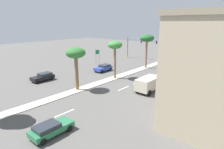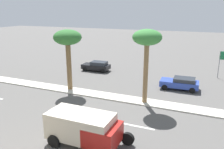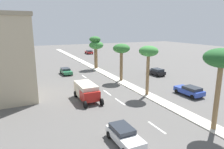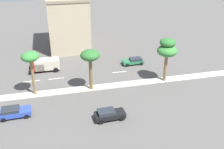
% 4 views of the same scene
% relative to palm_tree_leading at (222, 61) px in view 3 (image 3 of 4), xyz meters
% --- Properties ---
extents(ground_plane, '(160.00, 160.00, 0.00)m').
position_rel_palm_tree_leading_xyz_m(ground_plane, '(0.19, 25.21, -6.83)').
color(ground_plane, '#565451').
extents(median_curb, '(1.80, 91.73, 0.12)m').
position_rel_palm_tree_leading_xyz_m(median_curb, '(0.19, 35.41, -6.77)').
color(median_curb, beige).
rests_on(median_curb, ground).
extents(lane_stripe_center, '(0.20, 2.80, 0.01)m').
position_rel_palm_tree_leading_xyz_m(lane_stripe_center, '(-4.78, 2.70, -6.83)').
color(lane_stripe_center, silver).
rests_on(lane_stripe_center, ground).
extents(lane_stripe_right, '(0.20, 2.80, 0.01)m').
position_rel_palm_tree_leading_xyz_m(lane_stripe_right, '(-4.78, 10.71, -6.83)').
color(lane_stripe_right, silver).
rests_on(lane_stripe_right, ground).
extents(lane_stripe_far, '(0.20, 2.80, 0.01)m').
position_rel_palm_tree_leading_xyz_m(lane_stripe_far, '(-4.78, 14.98, -6.83)').
color(lane_stripe_far, silver).
rests_on(lane_stripe_far, ground).
extents(lane_stripe_front, '(0.20, 2.80, 0.01)m').
position_rel_palm_tree_leading_xyz_m(lane_stripe_front, '(-4.78, 26.64, -6.83)').
color(lane_stripe_front, silver).
rests_on(lane_stripe_front, ground).
extents(palm_tree_leading, '(3.24, 3.24, 7.87)m').
position_rel_palm_tree_leading_xyz_m(palm_tree_leading, '(0.00, 0.00, 0.00)').
color(palm_tree_leading, olive).
rests_on(palm_tree_leading, median_curb).
extents(palm_tree_right, '(2.74, 2.74, 7.16)m').
position_rel_palm_tree_leading_xyz_m(palm_tree_right, '(0.06, 11.44, -0.65)').
color(palm_tree_right, olive).
rests_on(palm_tree_right, median_curb).
extents(palm_tree_left, '(3.08, 3.08, 6.79)m').
position_rel_palm_tree_leading_xyz_m(palm_tree_left, '(0.47, 20.41, -1.07)').
color(palm_tree_left, brown).
rests_on(palm_tree_left, median_curb).
extents(palm_tree_mid, '(3.38, 3.38, 6.45)m').
position_rel_palm_tree_leading_xyz_m(palm_tree_mid, '(0.50, 33.33, -1.39)').
color(palm_tree_mid, olive).
rests_on(palm_tree_mid, median_curb).
extents(palm_tree_near, '(2.66, 2.66, 7.59)m').
position_rel_palm_tree_leading_xyz_m(palm_tree_near, '(0.25, 33.43, -0.35)').
color(palm_tree_near, brown).
rests_on(palm_tree_near, median_curb).
extents(sedan_green_near, '(1.98, 4.18, 1.27)m').
position_rel_palm_tree_leading_xyz_m(sedan_green_near, '(-7.63, 30.26, -6.13)').
color(sedan_green_near, '#287047').
rests_on(sedan_green_near, ground).
extents(sedan_red_front, '(2.05, 4.14, 1.39)m').
position_rel_palm_tree_leading_xyz_m(sedan_red_front, '(7.84, 60.42, -6.08)').
color(sedan_red_front, red).
rests_on(sedan_red_front, ground).
extents(sedan_blue_inboard, '(2.21, 4.38, 1.40)m').
position_rel_palm_tree_leading_xyz_m(sedan_blue_inboard, '(5.68, 8.73, -6.07)').
color(sedan_blue_inboard, '#2D47AD').
rests_on(sedan_blue_inboard, ground).
extents(sedan_black_left, '(2.10, 4.23, 1.44)m').
position_rel_palm_tree_leading_xyz_m(sedan_black_left, '(9.27, 21.40, -6.06)').
color(sedan_black_left, black).
rests_on(sedan_black_left, ground).
extents(sedan_white_leading, '(1.91, 4.20, 1.41)m').
position_rel_palm_tree_leading_xyz_m(sedan_white_leading, '(-9.10, 1.58, -6.07)').
color(sedan_white_leading, silver).
rests_on(sedan_white_leading, ground).
extents(box_truck, '(2.49, 5.75, 2.27)m').
position_rel_palm_tree_leading_xyz_m(box_truck, '(-8.60, 13.17, -5.57)').
color(box_truck, '#B21E19').
rests_on(box_truck, ground).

